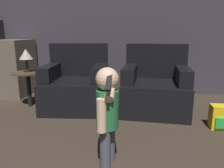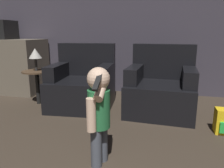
# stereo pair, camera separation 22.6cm
# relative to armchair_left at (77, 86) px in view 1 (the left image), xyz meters

# --- Properties ---
(wall_back) EXTENTS (8.40, 0.05, 2.60)m
(wall_back) POSITION_rel_armchair_left_xyz_m (0.91, 0.92, 0.99)
(wall_back) COLOR #3D3842
(wall_back) RESTS_ON ground_plane
(armchair_left) EXTENTS (0.89, 0.86, 0.88)m
(armchair_left) POSITION_rel_armchair_left_xyz_m (0.00, 0.00, 0.00)
(armchair_left) COLOR black
(armchair_left) RESTS_ON ground_plane
(armchair_right) EXTENTS (0.88, 0.85, 0.88)m
(armchair_right) POSITION_rel_armchair_left_xyz_m (1.08, 0.00, 0.00)
(armchair_right) COLOR black
(armchair_right) RESTS_ON ground_plane
(person_toddler) EXTENTS (0.17, 0.31, 0.78)m
(person_toddler) POSITION_rel_armchair_left_xyz_m (0.62, -1.33, 0.15)
(person_toddler) COLOR #474C56
(person_toddler) RESTS_ON ground_plane
(toy_backpack) EXTENTS (0.21, 0.17, 0.26)m
(toy_backpack) POSITION_rel_armchair_left_xyz_m (1.75, -0.52, -0.18)
(toy_backpack) COLOR yellow
(toy_backpack) RESTS_ON ground_plane
(side_table) EXTENTS (0.41, 0.41, 0.49)m
(side_table) POSITION_rel_armchair_left_xyz_m (-0.68, -0.05, 0.09)
(side_table) COLOR black
(side_table) RESTS_ON ground_plane
(lamp) EXTENTS (0.18, 0.18, 0.32)m
(lamp) POSITION_rel_armchair_left_xyz_m (-0.68, -0.05, 0.43)
(lamp) COLOR #262626
(lamp) RESTS_ON side_table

